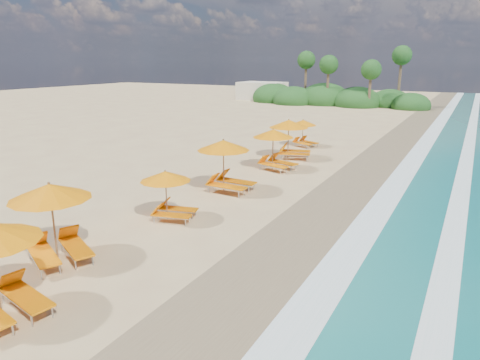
{
  "coord_description": "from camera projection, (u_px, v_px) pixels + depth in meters",
  "views": [
    {
      "loc": [
        8.68,
        -16.0,
        6.25
      ],
      "look_at": [
        0.0,
        0.0,
        1.2
      ],
      "focal_mm": 32.54,
      "sensor_mm": 36.0,
      "label": 1
    }
  ],
  "objects": [
    {
      "name": "station_3",
      "position": [
        170.0,
        192.0,
        17.36
      ],
      "size": [
        2.55,
        2.47,
        2.05
      ],
      "rotation": [
        0.0,
        0.0,
        0.27
      ],
      "color": "olive",
      "rests_on": "ground"
    },
    {
      "name": "station_6",
      "position": [
        291.0,
        136.0,
        28.16
      ],
      "size": [
        3.29,
        3.21,
        2.59
      ],
      "rotation": [
        0.0,
        0.0,
        0.32
      ],
      "color": "olive",
      "rests_on": "ground"
    },
    {
      "name": "treeline",
      "position": [
        331.0,
        98.0,
        62.06
      ],
      "size": [
        25.8,
        8.8,
        9.74
      ],
      "color": "#163D14",
      "rests_on": "ground"
    },
    {
      "name": "station_5",
      "position": [
        275.0,
        147.0,
        25.28
      ],
      "size": [
        3.02,
        2.93,
        2.43
      ],
      "rotation": [
        0.0,
        0.0,
        -0.27
      ],
      "color": "olive",
      "rests_on": "ground"
    },
    {
      "name": "station_4",
      "position": [
        227.0,
        162.0,
        21.05
      ],
      "size": [
        2.79,
        2.58,
        2.59
      ],
      "rotation": [
        0.0,
        0.0,
        -0.01
      ],
      "color": "olive",
      "rests_on": "ground"
    },
    {
      "name": "beach_building",
      "position": [
        262.0,
        91.0,
        69.6
      ],
      "size": [
        7.0,
        5.0,
        2.8
      ],
      "primitive_type": "cube",
      "color": "beige",
      "rests_on": "ground"
    },
    {
      "name": "wet_sand",
      "position": [
        328.0,
        221.0,
        17.37
      ],
      "size": [
        4.0,
        160.0,
        0.01
      ],
      "primitive_type": "cube",
      "color": "olive",
      "rests_on": "ground"
    },
    {
      "name": "station_2",
      "position": [
        54.0,
        218.0,
        13.7
      ],
      "size": [
        3.4,
        3.38,
        2.58
      ],
      "rotation": [
        0.0,
        0.0,
        -0.45
      ],
      "color": "olive",
      "rests_on": "ground"
    },
    {
      "name": "ground",
      "position": [
        240.0,
        206.0,
        19.21
      ],
      "size": [
        160.0,
        160.0,
        0.0
      ],
      "primitive_type": "plane",
      "color": "tan",
      "rests_on": "ground"
    },
    {
      "name": "station_7",
      "position": [
        304.0,
        131.0,
        32.13
      ],
      "size": [
        2.61,
        2.57,
        2.02
      ],
      "rotation": [
        0.0,
        0.0,
        -0.38
      ],
      "color": "olive",
      "rests_on": "ground"
    },
    {
      "name": "surf_foam",
      "position": [
        398.0,
        233.0,
        16.12
      ],
      "size": [
        4.0,
        160.0,
        0.01
      ],
      "color": "white",
      "rests_on": "ground"
    }
  ]
}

